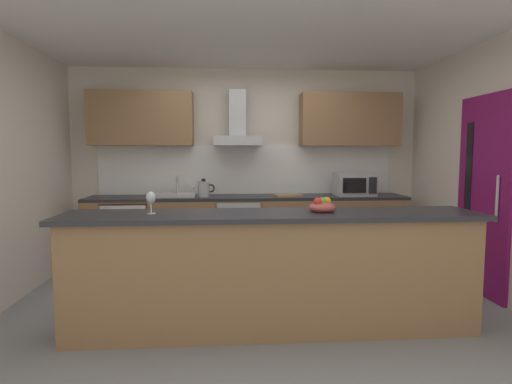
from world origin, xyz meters
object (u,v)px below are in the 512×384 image
object	(u,v)px
sink	(177,194)
kettle	(204,189)
microwave	(355,184)
oven	(238,230)
fruit_bowl	(322,206)
chopping_board	(288,195)
refrigerator	(129,234)
wine_glass	(151,198)
range_hood	(237,128)

from	to	relation	value
sink	kettle	distance (m)	0.36
kettle	microwave	bearing A→B (deg)	0.17
oven	kettle	size ratio (longest dim) A/B	2.77
microwave	fruit_bowl	xyz separation A→B (m)	(-0.91, -2.03, -0.03)
chopping_board	refrigerator	bearing A→B (deg)	179.42
microwave	fruit_bowl	world-z (taller)	microwave
refrigerator	wine_glass	xyz separation A→B (m)	(0.66, -2.07, 0.68)
oven	range_hood	bearing A→B (deg)	90.00
refrigerator	range_hood	size ratio (longest dim) A/B	1.18
wine_glass	chopping_board	size ratio (longest dim) A/B	0.52
microwave	sink	distance (m)	2.34
range_hood	fruit_bowl	bearing A→B (deg)	-74.00
microwave	fruit_bowl	bearing A→B (deg)	-114.23
fruit_bowl	chopping_board	world-z (taller)	fruit_bowl
sink	range_hood	bearing A→B (deg)	8.49
wine_glass	chopping_board	bearing A→B (deg)	55.58
oven	kettle	distance (m)	0.70
range_hood	wine_glass	distance (m)	2.43
range_hood	chopping_board	bearing A→B (deg)	-13.17
wine_glass	microwave	bearing A→B (deg)	41.77
wine_glass	fruit_bowl	world-z (taller)	wine_glass
refrigerator	range_hood	bearing A→B (deg)	5.37
microwave	kettle	xyz separation A→B (m)	(-1.98, -0.01, -0.04)
oven	sink	size ratio (longest dim) A/B	1.60
kettle	range_hood	bearing A→B (deg)	20.23
microwave	sink	world-z (taller)	microwave
refrigerator	wine_glass	world-z (taller)	wine_glass
kettle	range_hood	xyz separation A→B (m)	(0.44, 0.16, 0.78)
sink	fruit_bowl	distance (m)	2.51
kettle	wine_glass	world-z (taller)	wine_glass
refrigerator	chopping_board	distance (m)	2.12
range_hood	chopping_board	size ratio (longest dim) A/B	2.12
sink	fruit_bowl	world-z (taller)	sink
microwave	sink	size ratio (longest dim) A/B	1.00
refrigerator	wine_glass	distance (m)	2.28
chopping_board	kettle	bearing A→B (deg)	-179.48
range_hood	chopping_board	world-z (taller)	range_hood
refrigerator	oven	bearing A→B (deg)	0.11
oven	chopping_board	xyz separation A→B (m)	(0.66, -0.02, 0.45)
sink	range_hood	world-z (taller)	range_hood
range_hood	chopping_board	distance (m)	1.10
sink	wine_glass	size ratio (longest dim) A/B	2.81
fruit_bowl	oven	bearing A→B (deg)	106.95
sink	fruit_bowl	size ratio (longest dim) A/B	2.27
refrigerator	sink	bearing A→B (deg)	1.28
microwave	wine_glass	world-z (taller)	microwave
range_hood	oven	bearing A→B (deg)	-90.00
range_hood	wine_glass	world-z (taller)	range_hood
oven	refrigerator	xyz separation A→B (m)	(-1.41, -0.00, -0.03)
range_hood	wine_glass	bearing A→B (deg)	-108.80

